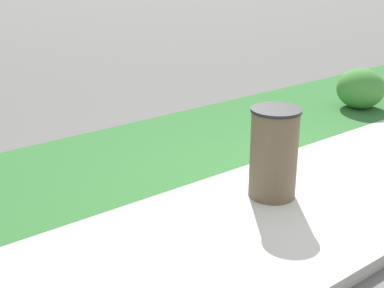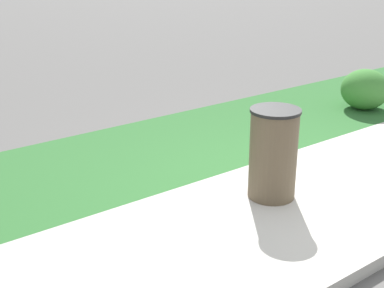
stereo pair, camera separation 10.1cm
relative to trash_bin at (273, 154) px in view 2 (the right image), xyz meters
name	(u,v)px [view 2 (the right image)]	position (x,y,z in m)	size (l,w,h in m)	color
ground_plane	(310,199)	(0.27, -0.27, -0.46)	(120.00, 120.00, 0.00)	#5B5956
sidewalk_pavement	(310,199)	(0.27, -0.27, -0.45)	(18.00, 1.97, 0.01)	#BCB7AD
grass_verge	(186,141)	(0.27, 1.78, -0.45)	(18.00, 2.13, 0.01)	#2D662D
trash_bin	(273,154)	(0.00, 0.00, 0.00)	(0.49, 0.49, 0.91)	brown
shrub_bush_far_verge	(365,89)	(3.29, 1.31, -0.15)	(0.71, 0.71, 0.61)	#3D7F33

